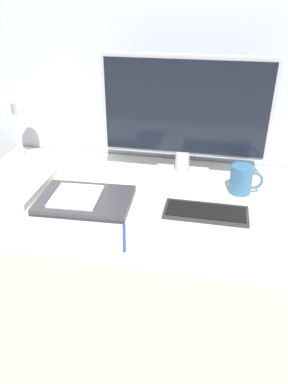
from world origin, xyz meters
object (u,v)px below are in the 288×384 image
ereader (76,196)px  pen (124,237)px  monitor (185,113)px  laptop (85,200)px  coffee_mug (242,179)px  notebook (17,186)px  desk_lamp (15,116)px  keyboard (206,212)px

ereader → pen: bearing=-38.3°
monitor → pen: bearing=-103.6°
laptop → coffee_mug: (0.50, 0.18, 0.04)m
laptop → notebook: size_ratio=1.12×
coffee_mug → pen: bearing=-133.8°
pen → notebook: bearing=155.0°
laptop → desk_lamp: 0.49m
ereader → coffee_mug: bearing=19.1°
notebook → coffee_mug: coffee_mug is taller
pen → keyboard: bearing=38.4°
keyboard → ereader: (-0.42, -0.02, 0.02)m
ereader → notebook: bearing=169.2°
monitor → desk_lamp: bearing=-178.0°
laptop → pen: bearing=-43.6°
ereader → pen: size_ratio=1.27×
monitor → keyboard: bearing=-69.5°
keyboard → notebook: notebook is taller
pen → monitor: bearing=76.4°
monitor → ereader: size_ratio=3.68×
notebook → coffee_mug: (0.77, 0.14, 0.04)m
monitor → desk_lamp: size_ratio=1.85×
laptop → ereader: (-0.03, -0.01, 0.02)m
coffee_mug → laptop: bearing=-160.6°
keyboard → ereader: bearing=-177.9°
keyboard → ereader: size_ratio=1.59×
monitor → desk_lamp: 0.65m
notebook → pen: bearing=-25.0°
laptop → pen: laptop is taller
desk_lamp → pen: desk_lamp is taller
monitor → ereader: 0.48m
monitor → keyboard: 0.38m
monitor → laptop: monitor is taller
ereader → coffee_mug: coffee_mug is taller
ereader → desk_lamp: desk_lamp is taller
monitor → ereader: (-0.31, -0.30, -0.20)m
monitor → coffee_mug: (0.22, -0.12, -0.18)m
ereader → laptop: bearing=13.2°
ereader → desk_lamp: size_ratio=0.50×
keyboard → coffee_mug: coffee_mug is taller
keyboard → notebook: 0.66m
monitor → notebook: 0.64m
pen → laptop: bearing=136.4°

